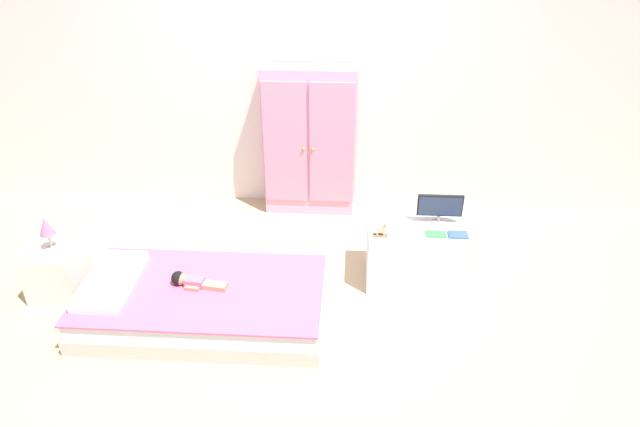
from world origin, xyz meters
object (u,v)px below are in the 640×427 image
(nightstand, at_px, (59,270))
(tv_monitor, at_px, (440,207))
(wardrobe, at_px, (309,142))
(book_blue, at_px, (458,235))
(table_lamp, at_px, (46,228))
(book_green, at_px, (436,234))
(tv_stand, at_px, (423,254))
(rocking_horse_toy, at_px, (382,229))
(bed, at_px, (204,302))
(doll, at_px, (189,280))

(nightstand, bearing_deg, tv_monitor, 8.33)
(wardrobe, relative_size, book_blue, 9.54)
(book_blue, bearing_deg, wardrobe, 135.22)
(nightstand, relative_size, table_lamp, 1.58)
(nightstand, bearing_deg, book_green, 4.82)
(tv_stand, relative_size, book_blue, 5.95)
(tv_monitor, distance_m, book_blue, 0.25)
(nightstand, xyz_separation_m, rocking_horse_toy, (2.34, 0.19, 0.33))
(tv_monitor, height_order, rocking_horse_toy, tv_monitor)
(tv_stand, xyz_separation_m, book_green, (0.06, -0.10, 0.24))
(table_lamp, bearing_deg, rocking_horse_toy, 4.64)
(book_green, bearing_deg, tv_monitor, 78.66)
(bed, relative_size, book_blue, 11.87)
(book_blue, bearing_deg, book_green, 180.00)
(doll, distance_m, nightstand, 1.04)
(bed, height_order, doll, doll)
(bed, relative_size, rocking_horse_toy, 13.51)
(wardrobe, xyz_separation_m, rocking_horse_toy, (0.61, -1.18, -0.15))
(nightstand, relative_size, tv_monitor, 1.19)
(tv_stand, xyz_separation_m, tv_monitor, (0.10, 0.08, 0.37))
(nightstand, height_order, book_blue, book_blue)
(doll, distance_m, rocking_horse_toy, 1.39)
(rocking_horse_toy, distance_m, book_green, 0.39)
(rocking_horse_toy, height_order, book_green, rocking_horse_toy)
(doll, height_order, table_lamp, table_lamp)
(doll, relative_size, book_blue, 2.80)
(bed, bearing_deg, wardrobe, 68.61)
(table_lamp, height_order, tv_monitor, tv_monitor)
(doll, height_order, tv_stand, tv_stand)
(doll, relative_size, tv_monitor, 1.19)
(doll, bearing_deg, nightstand, 170.19)
(tv_stand, xyz_separation_m, rocking_horse_toy, (-0.33, -0.14, 0.29))
(book_green, bearing_deg, doll, -166.61)
(bed, xyz_separation_m, tv_stand, (1.55, 0.53, 0.11))
(tv_stand, height_order, rocking_horse_toy, rocking_horse_toy)
(rocking_horse_toy, xyz_separation_m, book_green, (0.39, 0.04, -0.05))
(wardrobe, bearing_deg, tv_stand, -48.18)
(bed, height_order, tv_stand, tv_stand)
(tv_monitor, bearing_deg, tv_stand, -142.36)
(nightstand, distance_m, book_blue, 2.90)
(bed, distance_m, book_blue, 1.85)
(book_blue, bearing_deg, tv_monitor, 124.58)
(tv_monitor, height_order, book_green, tv_monitor)
(nightstand, distance_m, book_green, 2.75)
(bed, relative_size, doll, 4.23)
(tv_stand, xyz_separation_m, book_blue, (0.22, -0.10, 0.24))
(wardrobe, height_order, rocking_horse_toy, wardrobe)
(wardrobe, relative_size, book_green, 9.31)
(book_green, bearing_deg, table_lamp, -175.18)
(doll, relative_size, wardrobe, 0.29)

